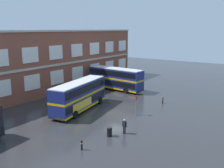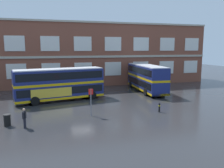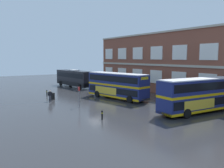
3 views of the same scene
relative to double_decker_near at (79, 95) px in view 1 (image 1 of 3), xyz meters
name	(u,v)px [view 1 (image 1 of 3)]	position (x,y,z in m)	size (l,w,h in m)	color
ground_plane	(104,110)	(2.02, -2.78, -2.15)	(120.00, 120.00, 0.00)	#2B2B2D
brick_terminal_building	(41,62)	(4.47, 13.20, 3.24)	(47.39, 8.19, 11.07)	brown
double_decker_near	(79,95)	(0.00, 0.00, 0.00)	(11.29, 4.58, 4.07)	navy
double_decker_middle	(116,78)	(13.15, 2.72, 0.00)	(3.43, 11.15, 4.07)	navy
waiting_passenger	(124,126)	(-3.54, -9.66, -1.22)	(0.29, 0.64, 1.70)	black
bus_stand_flag	(136,104)	(2.44, -7.76, -0.51)	(0.44, 0.10, 2.70)	slate
station_litter_bin	(109,132)	(-5.02, -8.71, -1.63)	(0.60, 0.60, 1.03)	black
safety_bollard_west	(82,145)	(-9.08, -8.36, -1.66)	(0.19, 0.19, 0.95)	black
safety_bollard_east	(163,101)	(9.51, -8.48, -1.66)	(0.19, 0.19, 0.95)	black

